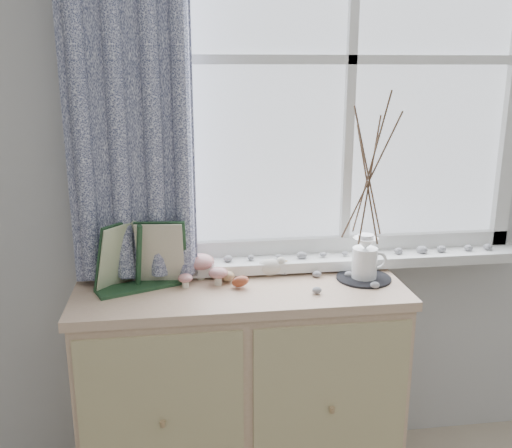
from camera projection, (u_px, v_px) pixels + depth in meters
name	position (u px, v px, depth m)	size (l,w,h in m)	color
sideboard	(241.00, 391.00, 2.18)	(1.20, 0.45, 0.85)	beige
botanical_book	(138.00, 257.00, 2.00)	(0.37, 0.13, 0.26)	#1E4025
toadstool_cluster	(203.00, 267.00, 2.12)	(0.18, 0.16, 0.10)	white
wooden_eggs	(228.00, 276.00, 2.11)	(0.13, 0.17, 0.06)	tan
songbird_figurine	(270.00, 266.00, 2.18)	(0.14, 0.06, 0.07)	silver
crocheted_doily	(364.00, 278.00, 2.15)	(0.21, 0.21, 0.01)	black
twig_pitcher	(369.00, 173.00, 2.04)	(0.26, 0.26, 0.71)	white
sideboard_pebbles	(328.00, 279.00, 2.12)	(0.33, 0.23, 0.02)	#98989A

